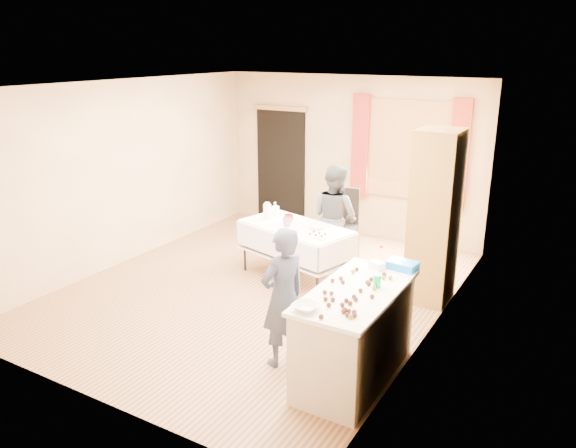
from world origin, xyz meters
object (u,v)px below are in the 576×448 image
Objects in this scene: counter at (355,334)px; woman at (335,217)px; girl at (283,297)px; cabinet at (434,218)px; chair at (342,238)px; party_table at (295,247)px.

counter is 2.82m from woman.
woman reaches higher than counter.
cabinet is at bearing -179.25° from girl.
cabinet is at bearing 87.25° from counter.
counter is 1.43× the size of chair.
chair is at bearing -144.65° from girl.
chair is 0.74× the size of girl.
chair is 0.70× the size of woman.
cabinet is 1.50× the size of girl.
girl is at bearing 124.71° from woman.
party_table is at bearing 85.66° from woman.
cabinet is 1.26× the size of party_table.
cabinet reaches higher than party_table.
counter is 0.77m from girl.
counter is 1.05× the size of girl.
cabinet reaches higher than woman.
woman is (-1.49, 0.36, -0.31)m from cabinet.
counter is (-0.10, -2.08, -0.61)m from cabinet.
girl is 2.63m from woman.
cabinet reaches higher than counter.
woman is at bearing 166.55° from cabinet.
cabinet is 1.89m from chair.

